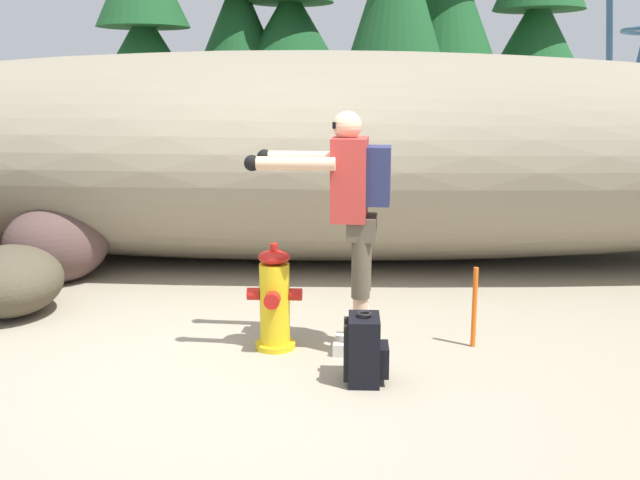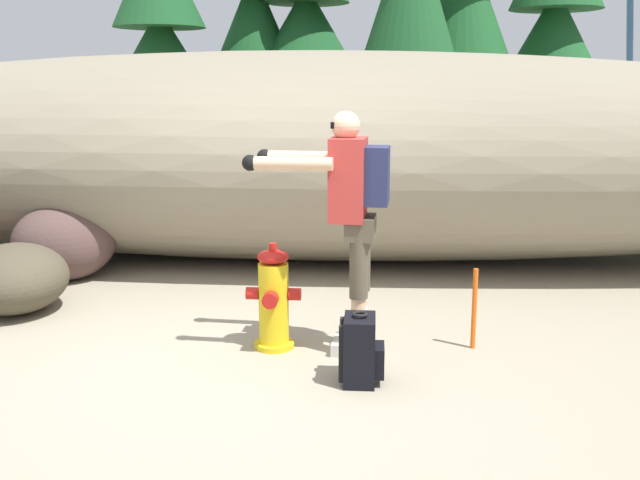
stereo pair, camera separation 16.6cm
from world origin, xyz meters
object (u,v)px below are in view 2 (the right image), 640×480
fire_hydrant (274,300)px  spare_backpack (360,350)px  boulder_mid (65,241)px  utility_worker (349,202)px  boulder_small (14,278)px  survey_stake (474,309)px

fire_hydrant → spare_backpack: 0.89m
fire_hydrant → boulder_mid: (-2.32, 1.73, 0.03)m
utility_worker → spare_backpack: bearing=104.1°
fire_hydrant → boulder_small: 2.41m
boulder_mid → boulder_small: bearing=-89.6°
spare_backpack → boulder_small: boulder_small is taller
boulder_mid → survey_stake: 4.11m
fire_hydrant → boulder_mid: size_ratio=0.78×
spare_backpack → boulder_mid: boulder_mid is taller
boulder_small → utility_worker: bearing=-13.9°
spare_backpack → boulder_mid: 3.77m
spare_backpack → survey_stake: survey_stake is taller
spare_backpack → boulder_mid: (-2.97, 2.32, 0.17)m
utility_worker → spare_backpack: (0.10, -0.56, -0.88)m
utility_worker → spare_backpack: utility_worker is taller
boulder_mid → spare_backpack: bearing=-37.9°
fire_hydrant → utility_worker: 0.91m
spare_backpack → survey_stake: size_ratio=0.78×
fire_hydrant → spare_backpack: size_ratio=1.67×
survey_stake → spare_backpack: bearing=-139.0°
boulder_small → boulder_mid: bearing=90.4°
boulder_mid → survey_stake: boulder_mid is taller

